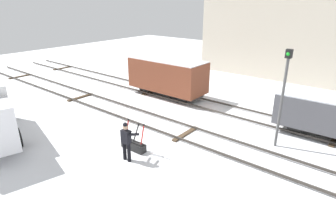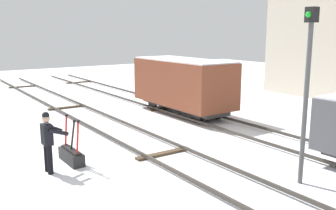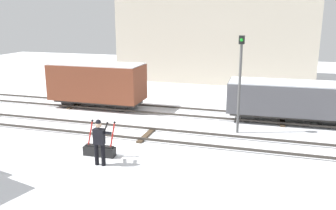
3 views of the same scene
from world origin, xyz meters
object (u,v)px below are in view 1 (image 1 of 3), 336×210
signal_post (283,91)px  freight_car_far_end (167,75)px  switch_lever_frame (134,144)px  rail_worker (127,139)px

signal_post → freight_car_far_end: 8.71m
switch_lever_frame → freight_car_far_end: bearing=116.9°
switch_lever_frame → signal_post: 6.86m
rail_worker → signal_post: size_ratio=0.39×
signal_post → freight_car_far_end: (-8.29, 2.40, -1.18)m
signal_post → freight_car_far_end: signal_post is taller
switch_lever_frame → signal_post: (4.79, 4.29, 2.40)m
freight_car_far_end → rail_worker: bearing=-62.4°
switch_lever_frame → rail_worker: size_ratio=0.84×
switch_lever_frame → rail_worker: (0.42, -0.77, 0.71)m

